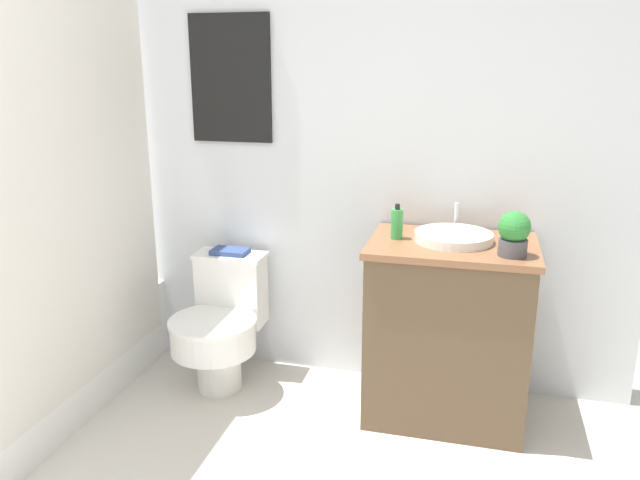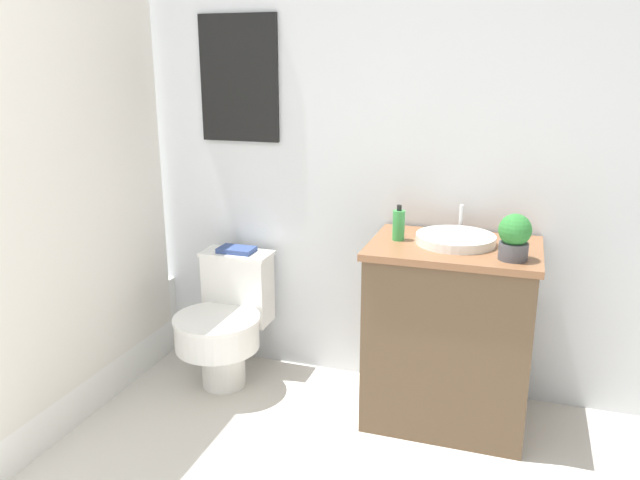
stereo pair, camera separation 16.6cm
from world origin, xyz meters
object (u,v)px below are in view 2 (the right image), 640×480
Objects in this scene: soap_bottle at (399,225)px; potted_plant at (514,236)px; toilet at (226,321)px; sink at (456,239)px; book_on_tank at (237,250)px.

potted_plant reaches higher than soap_bottle.
sink is at bearing 1.38° from toilet.
soap_bottle is at bearing 0.40° from toilet.
soap_bottle reaches higher than sink.
toilet is 1.73× the size of sink.
sink is 0.25m from soap_bottle.
book_on_tank reaches higher than toilet.
potted_plant is (1.35, -0.13, 0.59)m from toilet.
sink is 2.02× the size of potted_plant.
potted_plant is 1.02× the size of book_on_tank.
soap_bottle reaches higher than toilet.
sink is 2.38× the size of soap_bottle.
toilet is 0.36m from book_on_tank.
toilet is at bearing -90.00° from book_on_tank.
potted_plant is at bearing -11.85° from book_on_tank.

